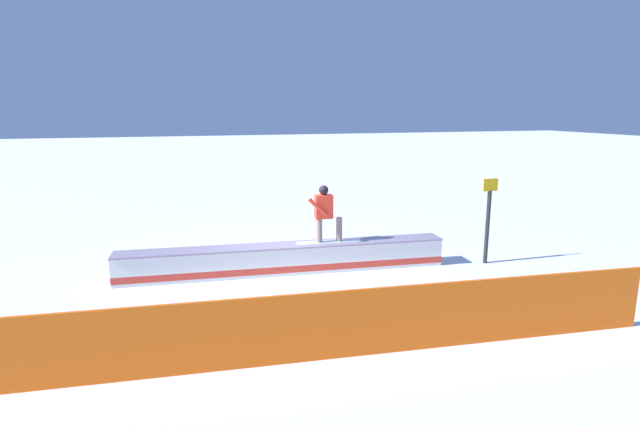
% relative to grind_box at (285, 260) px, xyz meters
% --- Properties ---
extents(ground_plane, '(120.00, 120.00, 0.00)m').
position_rel_grind_box_xyz_m(ground_plane, '(0.00, 0.00, -0.31)').
color(ground_plane, white).
extents(grind_box, '(7.60, 1.24, 0.68)m').
position_rel_grind_box_xyz_m(grind_box, '(0.00, 0.00, 0.00)').
color(grind_box, white).
rests_on(grind_box, ground_plane).
extents(snowboarder, '(1.53, 0.43, 1.35)m').
position_rel_grind_box_xyz_m(snowboarder, '(-0.94, 0.08, 1.09)').
color(snowboarder, silver).
rests_on(snowboarder, grind_box).
extents(safety_fence, '(10.36, 0.92, 1.08)m').
position_rel_grind_box_xyz_m(safety_fence, '(0.00, 4.21, 0.23)').
color(safety_fence, orange).
rests_on(safety_fence, ground_plane).
extents(trail_marker, '(0.40, 0.10, 2.10)m').
position_rel_grind_box_xyz_m(trail_marker, '(-4.90, 0.71, 0.82)').
color(trail_marker, '#262628').
rests_on(trail_marker, ground_plane).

